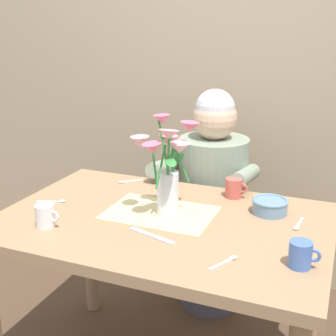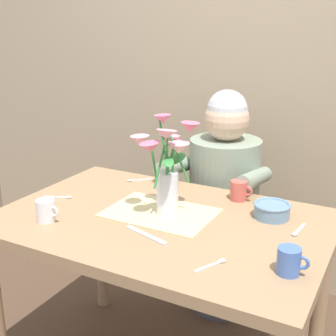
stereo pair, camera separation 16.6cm
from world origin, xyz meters
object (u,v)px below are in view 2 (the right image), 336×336
at_px(coffee_cup, 289,261).
at_px(seated_person, 223,206).
at_px(flower_vase, 167,163).
at_px(tea_cup, 46,211).
at_px(dinner_knife, 146,235).
at_px(ceramic_mug, 239,190).
at_px(ceramic_bowl, 272,210).

bearing_deg(coffee_cup, seated_person, 122.71).
relative_size(flower_vase, tea_cup, 4.01).
distance_m(seated_person, coffee_cup, 0.96).
xyz_separation_m(coffee_cup, tea_cup, (-0.86, -0.05, 0.00)).
bearing_deg(dinner_knife, coffee_cup, 14.94).
bearing_deg(tea_cup, seated_person, 66.59).
relative_size(coffee_cup, tea_cup, 1.00).
height_order(flower_vase, coffee_cup, flower_vase).
bearing_deg(coffee_cup, ceramic_mug, 124.02).
height_order(seated_person, dinner_knife, seated_person).
xyz_separation_m(flower_vase, tea_cup, (-0.36, -0.25, -0.16)).
distance_m(seated_person, ceramic_mug, 0.42).
height_order(coffee_cup, tea_cup, same).
relative_size(flower_vase, ceramic_mug, 4.01).
bearing_deg(tea_cup, coffee_cup, 3.24).
xyz_separation_m(flower_vase, ceramic_bowl, (0.35, 0.16, -0.17)).
distance_m(seated_person, dinner_knife, 0.79).
relative_size(ceramic_bowl, tea_cup, 1.46).
xyz_separation_m(ceramic_bowl, dinner_knife, (-0.33, -0.35, -0.03)).
xyz_separation_m(dinner_knife, tea_cup, (-0.38, -0.07, 0.04)).
distance_m(dinner_knife, ceramic_mug, 0.49).
bearing_deg(dinner_knife, tea_cup, -153.01).
distance_m(flower_vase, ceramic_bowl, 0.42).
bearing_deg(flower_vase, seated_person, 89.77).
distance_m(flower_vase, dinner_knife, 0.27).
xyz_separation_m(seated_person, ceramic_mug, (0.18, -0.31, 0.22)).
bearing_deg(dinner_knife, ceramic_bowl, 63.58).
relative_size(seated_person, ceramic_mug, 12.20).
bearing_deg(ceramic_bowl, flower_vase, -155.10).
xyz_separation_m(seated_person, tea_cup, (-0.36, -0.83, 0.22)).
distance_m(dinner_knife, tea_cup, 0.39).
xyz_separation_m(seated_person, ceramic_bowl, (0.35, -0.42, 0.21)).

